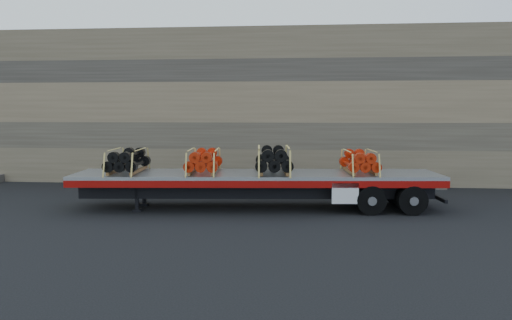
{
  "coord_description": "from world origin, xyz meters",
  "views": [
    {
      "loc": [
        1.54,
        -17.01,
        3.28
      ],
      "look_at": [
        -0.16,
        1.03,
        1.52
      ],
      "focal_mm": 35.0,
      "sensor_mm": 36.0,
      "label": 1
    }
  ],
  "objects_px": {
    "trailer": "(256,191)",
    "bundle_midrear": "(273,160)",
    "bundle_front": "(128,161)",
    "bundle_midfront": "(204,162)",
    "bundle_rear": "(359,162)"
  },
  "relations": [
    {
      "from": "trailer",
      "to": "bundle_midrear",
      "type": "height_order",
      "value": "bundle_midrear"
    },
    {
      "from": "trailer",
      "to": "bundle_midrear",
      "type": "bearing_deg",
      "value": 0.0
    },
    {
      "from": "bundle_front",
      "to": "bundle_midfront",
      "type": "xyz_separation_m",
      "value": [
        2.58,
        0.22,
        -0.0
      ]
    },
    {
      "from": "bundle_midrear",
      "to": "bundle_rear",
      "type": "xyz_separation_m",
      "value": [
        2.88,
        0.25,
        -0.06
      ]
    },
    {
      "from": "bundle_midfront",
      "to": "bundle_rear",
      "type": "relative_size",
      "value": 1.05
    },
    {
      "from": "trailer",
      "to": "bundle_front",
      "type": "relative_size",
      "value": 5.65
    },
    {
      "from": "bundle_front",
      "to": "bundle_midrear",
      "type": "xyz_separation_m",
      "value": [
        4.91,
        0.42,
        0.04
      ]
    },
    {
      "from": "bundle_midrear",
      "to": "trailer",
      "type": "bearing_deg",
      "value": -180.0
    },
    {
      "from": "trailer",
      "to": "bundle_midfront",
      "type": "distance_m",
      "value": 2.03
    },
    {
      "from": "bundle_front",
      "to": "bundle_rear",
      "type": "bearing_deg",
      "value": 0.0
    },
    {
      "from": "bundle_midrear",
      "to": "bundle_rear",
      "type": "height_order",
      "value": "bundle_midrear"
    },
    {
      "from": "bundle_rear",
      "to": "bundle_midrear",
      "type": "bearing_deg",
      "value": 180.0
    },
    {
      "from": "bundle_front",
      "to": "bundle_midfront",
      "type": "height_order",
      "value": "bundle_front"
    },
    {
      "from": "bundle_front",
      "to": "bundle_rear",
      "type": "height_order",
      "value": "bundle_front"
    },
    {
      "from": "trailer",
      "to": "bundle_rear",
      "type": "bearing_deg",
      "value": 0.0
    }
  ]
}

